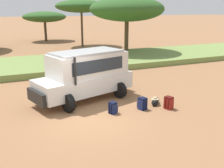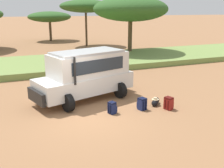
{
  "view_description": "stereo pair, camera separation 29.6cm",
  "coord_description": "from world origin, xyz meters",
  "px_view_note": "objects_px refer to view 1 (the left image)",
  "views": [
    {
      "loc": [
        -3.3,
        -9.76,
        4.42
      ],
      "look_at": [
        1.46,
        1.16,
        1.0
      ],
      "focal_mm": 42.0,
      "sensor_mm": 36.0,
      "label": 1
    },
    {
      "loc": [
        -3.02,
        -9.88,
        4.42
      ],
      "look_at": [
        1.46,
        1.16,
        1.0
      ],
      "focal_mm": 42.0,
      "sensor_mm": 36.0,
      "label": 2
    }
  ],
  "objects_px": {
    "backpack_beside_front_wheel": "(113,108)",
    "acacia_tree_right_mid": "(81,6)",
    "acacia_tree_far_right": "(127,9)",
    "backpack_cluster_center": "(142,104)",
    "safari_vehicle": "(86,74)",
    "duffel_bag_low_black_case": "(155,101)",
    "backpack_near_rear_wheel": "(169,103)",
    "acacia_tree_centre_back": "(45,17)"
  },
  "relations": [
    {
      "from": "safari_vehicle",
      "to": "backpack_beside_front_wheel",
      "type": "height_order",
      "value": "safari_vehicle"
    },
    {
      "from": "backpack_cluster_center",
      "to": "acacia_tree_right_mid",
      "type": "relative_size",
      "value": 0.09
    },
    {
      "from": "acacia_tree_right_mid",
      "to": "backpack_cluster_center",
      "type": "bearing_deg",
      "value": -100.16
    },
    {
      "from": "safari_vehicle",
      "to": "acacia_tree_far_right",
      "type": "height_order",
      "value": "acacia_tree_far_right"
    },
    {
      "from": "backpack_near_rear_wheel",
      "to": "acacia_tree_far_right",
      "type": "height_order",
      "value": "acacia_tree_far_right"
    },
    {
      "from": "safari_vehicle",
      "to": "backpack_near_rear_wheel",
      "type": "height_order",
      "value": "safari_vehicle"
    },
    {
      "from": "backpack_near_rear_wheel",
      "to": "acacia_tree_right_mid",
      "type": "bearing_deg",
      "value": 82.98
    },
    {
      "from": "backpack_cluster_center",
      "to": "backpack_near_rear_wheel",
      "type": "distance_m",
      "value": 1.23
    },
    {
      "from": "safari_vehicle",
      "to": "backpack_near_rear_wheel",
      "type": "xyz_separation_m",
      "value": [
        3.02,
        -2.86,
        -1.01
      ]
    },
    {
      "from": "duffel_bag_low_black_case",
      "to": "acacia_tree_centre_back",
      "type": "relative_size",
      "value": 0.11
    },
    {
      "from": "backpack_cluster_center",
      "to": "acacia_tree_centre_back",
      "type": "xyz_separation_m",
      "value": [
        0.68,
        28.72,
        3.07
      ]
    },
    {
      "from": "backpack_near_rear_wheel",
      "to": "acacia_tree_centre_back",
      "type": "distance_m",
      "value": 29.3
    },
    {
      "from": "backpack_beside_front_wheel",
      "to": "acacia_tree_right_mid",
      "type": "distance_m",
      "value": 22.42
    },
    {
      "from": "safari_vehicle",
      "to": "acacia_tree_far_right",
      "type": "relative_size",
      "value": 0.78
    },
    {
      "from": "acacia_tree_centre_back",
      "to": "acacia_tree_right_mid",
      "type": "relative_size",
      "value": 0.97
    },
    {
      "from": "safari_vehicle",
      "to": "duffel_bag_low_black_case",
      "type": "distance_m",
      "value": 3.68
    },
    {
      "from": "backpack_near_rear_wheel",
      "to": "acacia_tree_right_mid",
      "type": "distance_m",
      "value": 22.45
    },
    {
      "from": "backpack_near_rear_wheel",
      "to": "backpack_beside_front_wheel",
      "type": "bearing_deg",
      "value": 168.84
    },
    {
      "from": "acacia_tree_far_right",
      "to": "safari_vehicle",
      "type": "bearing_deg",
      "value": -125.36
    },
    {
      "from": "backpack_cluster_center",
      "to": "acacia_tree_far_right",
      "type": "bearing_deg",
      "value": 66.4
    },
    {
      "from": "duffel_bag_low_black_case",
      "to": "acacia_tree_right_mid",
      "type": "bearing_deg",
      "value": 82.1
    },
    {
      "from": "backpack_beside_front_wheel",
      "to": "duffel_bag_low_black_case",
      "type": "relative_size",
      "value": 0.8
    },
    {
      "from": "acacia_tree_centre_back",
      "to": "acacia_tree_right_mid",
      "type": "bearing_deg",
      "value": -66.58
    },
    {
      "from": "acacia_tree_centre_back",
      "to": "backpack_near_rear_wheel",
      "type": "bearing_deg",
      "value": -89.07
    },
    {
      "from": "acacia_tree_far_right",
      "to": "backpack_cluster_center",
      "type": "bearing_deg",
      "value": -113.6
    },
    {
      "from": "duffel_bag_low_black_case",
      "to": "backpack_cluster_center",
      "type": "bearing_deg",
      "value": -160.17
    },
    {
      "from": "backpack_cluster_center",
      "to": "duffel_bag_low_black_case",
      "type": "height_order",
      "value": "backpack_cluster_center"
    },
    {
      "from": "acacia_tree_far_right",
      "to": "duffel_bag_low_black_case",
      "type": "bearing_deg",
      "value": -110.67
    },
    {
      "from": "backpack_near_rear_wheel",
      "to": "acacia_tree_centre_back",
      "type": "height_order",
      "value": "acacia_tree_centre_back"
    },
    {
      "from": "backpack_cluster_center",
      "to": "duffel_bag_low_black_case",
      "type": "distance_m",
      "value": 0.98
    },
    {
      "from": "backpack_near_rear_wheel",
      "to": "duffel_bag_low_black_case",
      "type": "distance_m",
      "value": 0.8
    },
    {
      "from": "backpack_beside_front_wheel",
      "to": "acacia_tree_right_mid",
      "type": "height_order",
      "value": "acacia_tree_right_mid"
    },
    {
      "from": "acacia_tree_centre_back",
      "to": "acacia_tree_far_right",
      "type": "xyz_separation_m",
      "value": [
        5.1,
        -15.5,
        1.06
      ]
    },
    {
      "from": "backpack_near_rear_wheel",
      "to": "acacia_tree_right_mid",
      "type": "relative_size",
      "value": 0.09
    },
    {
      "from": "backpack_cluster_center",
      "to": "acacia_tree_centre_back",
      "type": "relative_size",
      "value": 0.09
    },
    {
      "from": "backpack_cluster_center",
      "to": "backpack_beside_front_wheel",
      "type": "bearing_deg",
      "value": 176.34
    },
    {
      "from": "backpack_beside_front_wheel",
      "to": "backpack_near_rear_wheel",
      "type": "bearing_deg",
      "value": -11.16
    },
    {
      "from": "backpack_beside_front_wheel",
      "to": "backpack_near_rear_wheel",
      "type": "xyz_separation_m",
      "value": [
        2.58,
        -0.51,
        0.03
      ]
    },
    {
      "from": "backpack_cluster_center",
      "to": "acacia_tree_far_right",
      "type": "relative_size",
      "value": 0.08
    },
    {
      "from": "backpack_cluster_center",
      "to": "acacia_tree_right_mid",
      "type": "height_order",
      "value": "acacia_tree_right_mid"
    },
    {
      "from": "backpack_cluster_center",
      "to": "acacia_tree_far_right",
      "type": "distance_m",
      "value": 15.0
    },
    {
      "from": "backpack_near_rear_wheel",
      "to": "acacia_tree_far_right",
      "type": "xyz_separation_m",
      "value": [
        4.62,
        13.64,
        4.12
      ]
    }
  ]
}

